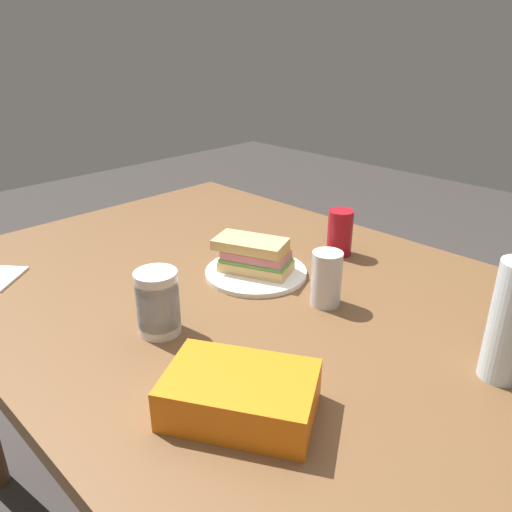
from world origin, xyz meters
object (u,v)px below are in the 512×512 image
object	(u,v)px
water_bottle_tall	(510,321)
sandwich	(254,255)
dining_table	(247,324)
chip_bag	(240,394)
soda_can_silver	(326,279)
paper_plate	(256,272)
soda_can_red	(340,233)
plastic_cup_stack	(158,302)

from	to	relation	value
water_bottle_tall	sandwich	bearing A→B (deg)	1.67
dining_table	water_bottle_tall	xyz separation A→B (m)	(-0.53, -0.09, 0.20)
chip_bag	soda_can_silver	world-z (taller)	soda_can_silver
paper_plate	soda_can_red	xyz separation A→B (m)	(-0.07, -0.25, 0.05)
dining_table	soda_can_red	xyz separation A→B (m)	(-0.02, -0.32, 0.15)
plastic_cup_stack	paper_plate	bearing A→B (deg)	-82.14
dining_table	paper_plate	world-z (taller)	paper_plate
sandwich	plastic_cup_stack	world-z (taller)	plastic_cup_stack
sandwich	soda_can_red	world-z (taller)	soda_can_red
soda_can_red	sandwich	bearing A→B (deg)	74.15
soda_can_red	chip_bag	distance (m)	0.66
dining_table	soda_can_red	bearing A→B (deg)	-94.17
paper_plate	soda_can_silver	world-z (taller)	soda_can_silver
paper_plate	soda_can_silver	distance (m)	0.22
water_bottle_tall	plastic_cup_stack	distance (m)	0.63
soda_can_red	water_bottle_tall	xyz separation A→B (m)	(-0.51, 0.23, 0.05)
paper_plate	water_bottle_tall	distance (m)	0.59
soda_can_red	chip_bag	size ratio (longest dim) A/B	0.53
soda_can_red	water_bottle_tall	world-z (taller)	water_bottle_tall
dining_table	soda_can_red	world-z (taller)	soda_can_red
paper_plate	water_bottle_tall	xyz separation A→B (m)	(-0.58, -0.01, 0.10)
sandwich	water_bottle_tall	distance (m)	0.58
water_bottle_tall	plastic_cup_stack	world-z (taller)	water_bottle_tall
chip_bag	plastic_cup_stack	size ratio (longest dim) A/B	1.76
sandwich	plastic_cup_stack	distance (m)	0.32
sandwich	chip_bag	world-z (taller)	sandwich
plastic_cup_stack	soda_can_silver	distance (m)	0.36
water_bottle_tall	paper_plate	bearing A→B (deg)	1.36
dining_table	plastic_cup_stack	xyz separation A→B (m)	(0.00, 0.24, 0.16)
paper_plate	water_bottle_tall	world-z (taller)	water_bottle_tall
plastic_cup_stack	sandwich	bearing A→B (deg)	-81.56
plastic_cup_stack	soda_can_silver	xyz separation A→B (m)	(-0.16, -0.32, -0.00)
sandwich	soda_can_red	xyz separation A→B (m)	(-0.07, -0.25, 0.01)
chip_bag	soda_can_red	bearing A→B (deg)	-97.00
dining_table	plastic_cup_stack	bearing A→B (deg)	89.74
chip_bag	water_bottle_tall	xyz separation A→B (m)	(-0.25, -0.38, 0.07)
chip_bag	sandwich	bearing A→B (deg)	-77.56
soda_can_red	plastic_cup_stack	size ratio (longest dim) A/B	0.93
water_bottle_tall	dining_table	bearing A→B (deg)	9.43
soda_can_red	soda_can_silver	world-z (taller)	same
sandwich	water_bottle_tall	xyz separation A→B (m)	(-0.58, -0.02, 0.06)
paper_plate	plastic_cup_stack	distance (m)	0.32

